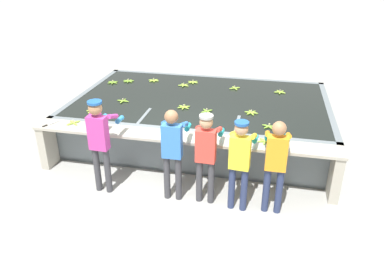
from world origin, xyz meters
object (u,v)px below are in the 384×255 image
Objects in this scene: worker_1 at (172,147)px; banana_bunch_floating_3 at (184,85)px; worker_4 at (276,159)px; banana_bunch_floating_2 at (251,113)px; banana_bunch_floating_0 at (113,82)px; banana_bunch_floating_8 at (269,126)px; worker_3 at (240,157)px; worker_2 at (206,151)px; banana_bunch_floating_5 at (193,82)px; banana_bunch_ledge_1 at (265,141)px; banana_bunch_floating_10 at (184,107)px; banana_bunch_floating_9 at (207,111)px; worker_0 at (100,137)px; banana_bunch_floating_4 at (128,81)px; banana_bunch_floating_12 at (93,111)px; banana_bunch_floating_7 at (154,80)px; banana_bunch_floating_11 at (235,88)px; banana_bunch_floating_6 at (280,92)px; banana_bunch_ledge_0 at (73,123)px; knife_0 at (48,125)px; banana_bunch_ledge_2 at (99,125)px; banana_bunch_floating_1 at (123,101)px.

worker_1 is 5.88× the size of banana_bunch_floating_3.
banana_bunch_floating_2 is (-0.50, 1.86, -0.03)m from worker_4.
banana_bunch_floating_8 is at bearing -25.41° from banana_bunch_floating_0.
worker_3 is 5.57× the size of banana_bunch_floating_0.
worker_2 is 5.64× the size of banana_bunch_floating_5.
banana_bunch_ledge_1 reaches higher than banana_bunch_floating_8.
worker_4 is at bearing -74.32° from banana_bunch_ledge_1.
banana_bunch_floating_9 is at bearing -13.61° from banana_bunch_floating_10.
worker_3 is (2.35, -0.02, -0.09)m from worker_0.
banana_bunch_floating_4 is (-3.16, 1.43, -0.00)m from banana_bunch_floating_2.
banana_bunch_floating_3 is (1.77, 0.16, 0.00)m from banana_bunch_floating_0.
banana_bunch_floating_2 is at bearing 71.80° from worker_2.
banana_bunch_floating_5 is 1.00× the size of banana_bunch_floating_10.
banana_bunch_floating_4 and banana_bunch_floating_12 have the same top height.
banana_bunch_floating_11 is at bearing -4.60° from banana_bunch_floating_7.
worker_0 reaches higher than banana_bunch_floating_3.
banana_bunch_floating_6 is at bearing 27.90° from banana_bunch_floating_12.
banana_bunch_floating_9 is at bearing 25.01° from banana_bunch_ledge_0.
worker_1 is at bearing -117.95° from banana_bunch_floating_6.
worker_0 is 3.35m from banana_bunch_floating_3.
banana_bunch_ledge_0 is 0.76× the size of knife_0.
banana_bunch_floating_5 is 3.72m from knife_0.
banana_bunch_floating_0 and banana_bunch_floating_6 have the same top height.
banana_bunch_floating_3 is (-2.23, 3.25, -0.03)m from worker_4.
banana_bunch_ledge_1 is at bearing 13.64° from worker_0.
worker_3 is at bearing -64.71° from banana_bunch_floating_9.
banana_bunch_floating_4 is 0.63m from banana_bunch_floating_7.
worker_0 reaches higher than banana_bunch_ledge_2.
worker_3 reaches higher than banana_bunch_floating_0.
worker_2 reaches higher than banana_bunch_floating_4.
banana_bunch_floating_8 is (3.52, -2.02, 0.00)m from banana_bunch_floating_4.
banana_bunch_floating_10 is at bearing 144.44° from banana_bunch_ledge_1.
knife_0 is (-2.28, -1.38, -0.01)m from banana_bunch_floating_10.
banana_bunch_floating_11 is 0.79× the size of knife_0.
banana_bunch_floating_1 is at bearing 69.71° from banana_bunch_ledge_0.
banana_bunch_floating_5 reaches higher than knife_0.
worker_4 is 5.78× the size of banana_bunch_floating_6.
banana_bunch_floating_5 is 1.02× the size of banana_bunch_floating_6.
banana_bunch_ledge_1 is at bearing -37.28° from banana_bunch_floating_4.
banana_bunch_floating_7 is (0.95, 0.37, 0.00)m from banana_bunch_floating_0.
banana_bunch_floating_5 is 1.00× the size of banana_bunch_floating_12.
worker_0 is at bearing -62.93° from banana_bunch_ledge_2.
banana_bunch_floating_4 is at bearing 133.08° from worker_3.
banana_bunch_floating_9 is 0.93× the size of banana_bunch_ledge_0.
banana_bunch_floating_10 is at bearing 97.63° from worker_1.
banana_bunch_floating_11 is (2.67, 0.01, 0.00)m from banana_bunch_floating_4.
worker_0 is at bearing -179.49° from worker_4.
worker_3 is 5.54× the size of banana_bunch_ledge_2.
banana_bunch_ledge_0 is (-3.25, -1.22, 0.00)m from banana_bunch_floating_2.
worker_1 is at bearing -52.68° from banana_bunch_floating_0.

